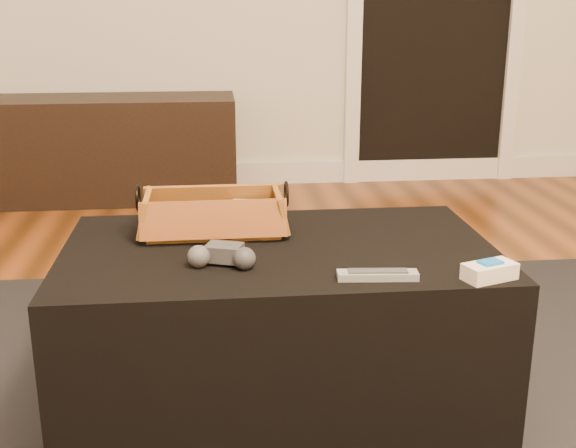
{
  "coord_description": "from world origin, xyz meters",
  "views": [
    {
      "loc": [
        0.08,
        -1.21,
        0.98
      ],
      "look_at": [
        0.24,
        0.36,
        0.49
      ],
      "focal_mm": 45.0,
      "sensor_mm": 36.0,
      "label": 1
    }
  ],
  "objects": [
    {
      "name": "silver_remote",
      "position": [
        0.41,
        0.15,
        0.44
      ],
      "size": [
        0.17,
        0.05,
        0.02
      ],
      "color": "#939599",
      "rests_on": "ottoman"
    },
    {
      "name": "media_cabinet",
      "position": [
        -0.47,
        2.51,
        0.26
      ],
      "size": [
        1.32,
        0.45,
        0.52
      ],
      "primitive_type": "cube",
      "color": "black",
      "rests_on": "floor"
    },
    {
      "name": "tv_remote",
      "position": [
        0.06,
        0.48,
        0.45
      ],
      "size": [
        0.19,
        0.06,
        0.02
      ],
      "primitive_type": "cube",
      "rotation": [
        0.0,
        0.0,
        0.11
      ],
      "color": "black",
      "rests_on": "wicker_basket"
    },
    {
      "name": "wicker_basket",
      "position": [
        0.08,
        0.49,
        0.47
      ],
      "size": [
        0.37,
        0.19,
        0.13
      ],
      "color": "#A15D24",
      "rests_on": "ottoman"
    },
    {
      "name": "baseboard",
      "position": [
        0.0,
        2.73,
        0.06
      ],
      "size": [
        5.0,
        0.04,
        0.12
      ],
      "primitive_type": "cube",
      "color": "white",
      "rests_on": "floor"
    },
    {
      "name": "cream_gadget",
      "position": [
        0.64,
        0.12,
        0.45
      ],
      "size": [
        0.12,
        0.09,
        0.04
      ],
      "color": "silver",
      "rests_on": "ottoman"
    },
    {
      "name": "cloth_bundle",
      "position": [
        0.17,
        0.52,
        0.47
      ],
      "size": [
        0.11,
        0.08,
        0.05
      ],
      "primitive_type": "cube",
      "rotation": [
        0.0,
        0.0,
        -0.17
      ],
      "color": "tan",
      "rests_on": "wicker_basket"
    },
    {
      "name": "ottoman",
      "position": [
        0.22,
        0.38,
        0.22
      ],
      "size": [
        1.0,
        0.6,
        0.42
      ],
      "primitive_type": "cube",
      "color": "black",
      "rests_on": "area_rug"
    },
    {
      "name": "game_controller",
      "position": [
        0.09,
        0.26,
        0.46
      ],
      "size": [
        0.16,
        0.11,
        0.05
      ],
      "color": "#313033",
      "rests_on": "ottoman"
    },
    {
      "name": "area_rug",
      "position": [
        0.22,
        0.33,
        0.01
      ],
      "size": [
        2.6,
        2.0,
        0.01
      ],
      "primitive_type": "cube",
      "color": "black",
      "rests_on": "floor"
    }
  ]
}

